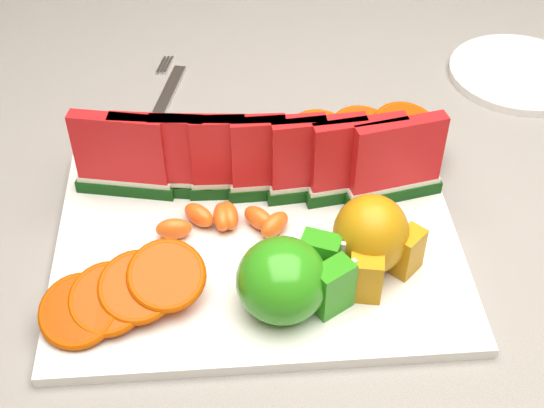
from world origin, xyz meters
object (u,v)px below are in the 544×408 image
(pear_cluster, at_px, (373,238))
(fork, at_px, (163,100))
(side_plate, at_px, (519,73))
(platter, at_px, (258,244))
(apple_cluster, at_px, (290,279))

(pear_cluster, relative_size, fork, 0.48)
(side_plate, height_order, fork, side_plate)
(platter, relative_size, apple_cluster, 3.55)
(pear_cluster, bearing_deg, side_plate, 52.18)
(platter, height_order, apple_cluster, apple_cluster)
(platter, distance_m, side_plate, 0.46)
(side_plate, xyz_separation_m, fork, (-0.46, -0.02, -0.00))
(platter, bearing_deg, side_plate, 38.35)
(side_plate, bearing_deg, apple_cluster, -132.38)
(platter, relative_size, side_plate, 2.12)
(apple_cluster, bearing_deg, side_plate, 47.62)
(side_plate, bearing_deg, pear_cluster, -127.82)
(pear_cluster, height_order, side_plate, pear_cluster)
(apple_cluster, height_order, pear_cluster, pear_cluster)
(apple_cluster, xyz_separation_m, side_plate, (0.33, 0.37, -0.04))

